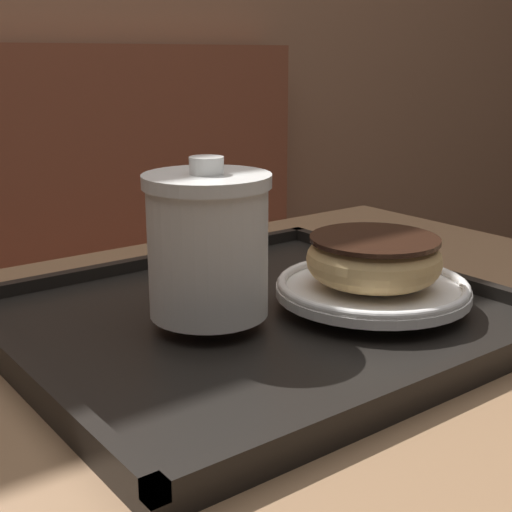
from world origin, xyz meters
TOP-DOWN VIEW (x-y plane):
  - booth_bench at (0.27, 0.87)m, footprint 1.10×0.44m
  - cafe_table at (0.00, 0.00)m, footprint 0.87×0.65m
  - serving_tray at (-0.01, 0.02)m, footprint 0.41×0.37m
  - coffee_cup_front at (-0.06, 0.02)m, footprint 0.10×0.10m
  - plate_with_chocolate_donut at (0.08, -0.03)m, footprint 0.17×0.17m
  - donut_chocolate_glazed at (0.08, -0.03)m, footprint 0.12×0.12m
  - spoon at (0.02, 0.12)m, footprint 0.14×0.09m

SIDE VIEW (x-z plane):
  - booth_bench at x=0.27m, z-range -0.18..0.82m
  - cafe_table at x=0.00m, z-range 0.20..0.95m
  - serving_tray at x=-0.01m, z-range 0.75..0.77m
  - spoon at x=0.02m, z-range 0.78..0.79m
  - plate_with_chocolate_donut at x=0.08m, z-range 0.78..0.79m
  - donut_chocolate_glazed at x=0.08m, z-range 0.79..0.83m
  - coffee_cup_front at x=-0.06m, z-range 0.77..0.90m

